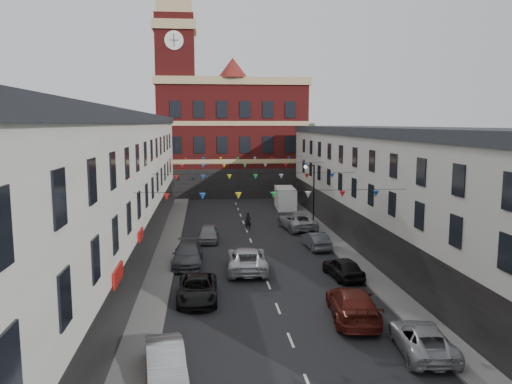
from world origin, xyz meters
name	(u,v)px	position (x,y,z in m)	size (l,w,h in m)	color
ground	(261,267)	(0.00, 0.00, 0.00)	(160.00, 160.00, 0.00)	black
pavement_left	(164,261)	(-6.90, 2.00, 0.07)	(1.80, 64.00, 0.15)	#605E5B
pavement_right	(349,256)	(6.90, 2.00, 0.07)	(1.80, 64.00, 0.15)	#605E5B
terrace_left	(88,192)	(-11.78, 1.00, 5.35)	(8.40, 56.00, 10.70)	beige
terrace_right	(419,194)	(11.78, 1.00, 4.85)	(8.40, 56.00, 9.70)	#B7B5AB
civic_building	(231,137)	(0.00, 37.95, 8.14)	(20.60, 13.30, 18.50)	maroon
clock_tower	(176,86)	(-7.50, 35.00, 14.93)	(5.60, 5.60, 30.00)	maroon
distant_hill	(203,150)	(-4.00, 62.00, 5.00)	(40.00, 14.00, 10.00)	#314C23
street_lamp	(311,186)	(6.55, 14.00, 3.90)	(1.10, 0.36, 6.00)	black
car_left_b	(166,362)	(-5.50, -14.99, 0.70)	(1.48, 4.23, 1.39)	#929599
car_left_c	(197,289)	(-4.36, -6.25, 0.67)	(2.21, 4.80, 1.34)	black
car_left_d	(188,255)	(-5.14, 1.06, 0.73)	(2.05, 5.05, 1.47)	#484A51
car_left_e	(209,233)	(-3.60, 8.11, 0.71)	(1.67, 4.14, 1.41)	gray
car_right_b	(422,339)	(5.50, -13.87, 0.64)	(2.13, 4.62, 1.28)	#929499
car_right_c	(353,304)	(3.60, -9.81, 0.80)	(2.25, 5.54, 1.61)	#591911
car_right_d	(343,268)	(5.01, -3.07, 0.70)	(1.64, 4.08, 1.39)	black
car_right_e	(316,240)	(4.97, 4.70, 0.68)	(1.43, 4.11, 1.35)	#4A4D51
car_right_f	(297,221)	(4.83, 12.13, 0.79)	(2.62, 5.67, 1.58)	#9EA0A3
moving_car	(247,259)	(-1.07, -0.77, 0.80)	(2.65, 5.76, 1.60)	silver
white_van	(285,198)	(5.60, 23.98, 1.23)	(2.14, 5.55, 2.46)	white
pedestrian	(248,221)	(0.16, 12.22, 0.83)	(0.61, 0.40, 1.66)	black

